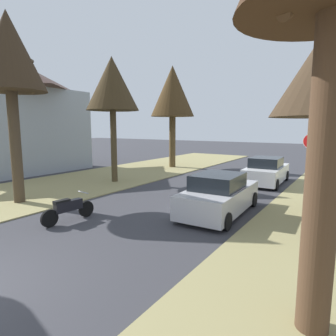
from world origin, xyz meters
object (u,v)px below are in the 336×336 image
stop_sign_far (311,149)px  street_tree_left_mid_b (112,85)px  street_tree_left_far (172,92)px  parked_motorcycle (68,208)px  parked_sedan_white (266,171)px  street_tree_left_mid_a (9,54)px  parked_sedan_silver (219,195)px

stop_sign_far → street_tree_left_mid_b: size_ratio=0.40×
street_tree_left_far → parked_motorcycle: 15.29m
street_tree_left_mid_b → parked_motorcycle: street_tree_left_mid_b is taller
street_tree_left_mid_b → parked_sedan_white: (7.80, 4.58, -5.02)m
street_tree_left_mid_a → parked_sedan_silver: size_ratio=1.79×
parked_motorcycle → parked_sedan_silver: bearing=43.4°
stop_sign_far → parked_sedan_white: size_ratio=0.66×
street_tree_left_mid_b → parked_motorcycle: 9.03m
street_tree_left_mid_b → stop_sign_far: bearing=21.3°
parked_sedan_silver → stop_sign_far: bearing=70.2°
street_tree_left_mid_a → parked_motorcycle: size_ratio=3.89×
street_tree_left_mid_b → parked_sedan_white: size_ratio=1.63×
parked_sedan_silver → parked_motorcycle: parked_sedan_silver is taller
street_tree_left_far → parked_sedan_white: bearing=-18.1°
street_tree_left_mid_b → parked_motorcycle: size_ratio=3.56×
stop_sign_far → street_tree_left_mid_b: 11.46m
parked_motorcycle → street_tree_left_mid_b: bearing=121.2°
street_tree_left_far → parked_motorcycle: (4.31, -13.57, -5.58)m
street_tree_left_mid_a → street_tree_left_mid_b: (0.12, 5.82, -0.52)m
street_tree_left_mid_a → street_tree_left_mid_b: 5.85m
street_tree_left_mid_a → parked_sedan_silver: (7.97, 3.38, -5.54)m
street_tree_left_mid_a → parked_motorcycle: (3.93, -0.45, -5.78)m
parked_sedan_silver → parked_sedan_white: 7.03m
stop_sign_far → parked_sedan_silver: bearing=-109.8°
street_tree_left_mid_a → street_tree_left_far: (-0.38, 13.13, -0.20)m
street_tree_left_mid_b → parked_sedan_white: street_tree_left_mid_b is taller
street_tree_left_far → parked_sedan_white: (8.30, -2.72, -5.34)m
street_tree_left_mid_a → street_tree_left_far: 13.13m
street_tree_left_far → parked_sedan_white: 10.24m
street_tree_left_mid_b → street_tree_left_far: (-0.50, 7.30, 0.32)m
street_tree_left_far → parked_sedan_silver: 13.90m
parked_sedan_white → parked_motorcycle: bearing=-110.2°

